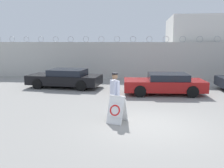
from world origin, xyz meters
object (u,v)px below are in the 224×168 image
object	(u,v)px
barricade_sign	(117,109)
parked_car_rear_sedan	(165,84)
security_guard	(115,93)
parked_car_front_coupe	(65,78)

from	to	relation	value
barricade_sign	parked_car_rear_sedan	size ratio (longest dim) A/B	0.22
security_guard	parked_car_front_coupe	bearing A→B (deg)	2.21
barricade_sign	security_guard	distance (m)	0.80
barricade_sign	parked_car_front_coupe	size ratio (longest dim) A/B	0.21
barricade_sign	parked_car_front_coupe	xyz separation A→B (m)	(-4.10, 6.56, 0.11)
barricade_sign	parked_car_rear_sedan	xyz separation A→B (m)	(2.13, 5.32, 0.10)
barricade_sign	parked_car_front_coupe	bearing A→B (deg)	141.24
parked_car_front_coupe	parked_car_rear_sedan	distance (m)	6.35
barricade_sign	parked_car_front_coupe	distance (m)	7.74
security_guard	parked_car_front_coupe	size ratio (longest dim) A/B	0.37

